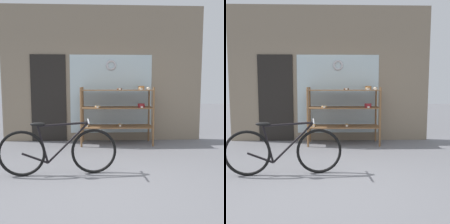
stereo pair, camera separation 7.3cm
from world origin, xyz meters
The scene contains 4 objects.
ground_plane centered at (0.00, 0.00, 0.00)m, with size 30.00×30.00×0.00m, color slate.
storefront_facade centered at (-0.04, 2.77, 1.59)m, with size 4.88×0.13×3.26m.
display_case centered at (0.35, 2.34, 0.83)m, with size 1.65×0.58×1.35m.
bicycle centered at (-0.70, 0.35, 0.37)m, with size 1.78×0.46×0.83m.
Camera 2 is at (0.03, -3.38, 1.36)m, focal length 40.00 mm.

